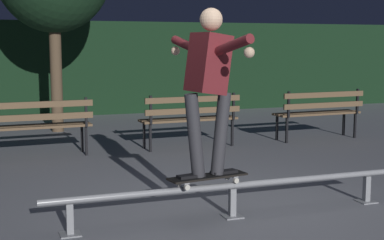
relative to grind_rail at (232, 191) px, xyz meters
The scene contains 8 objects.
ground_plane 0.26m from the grind_rail, 90.00° to the left, with size 90.00×90.00×0.00m, color slate.
hedge_backdrop 8.95m from the grind_rail, 90.00° to the left, with size 24.00×1.20×2.19m, color black.
grind_rail is the anchor object (origin of this frame).
skateboard 0.30m from the grind_rail, behind, with size 0.80×0.32×0.09m.
skateboarder 1.12m from the grind_rail, behind, with size 0.63×1.39×1.56m.
park_bench_left_center 3.90m from the grind_rail, 113.47° to the left, with size 1.62×0.48×0.88m.
park_bench_right_center 3.67m from the grind_rail, 76.83° to the left, with size 1.62×0.48×0.88m.
park_bench_rightmost 4.81m from the grind_rail, 47.95° to the left, with size 1.62×0.48×0.88m.
Camera 1 is at (-2.13, -4.85, 1.65)m, focal length 52.55 mm.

